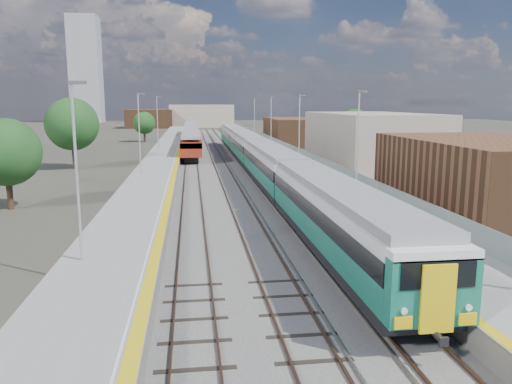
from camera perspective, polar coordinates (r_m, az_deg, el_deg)
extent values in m
plane|color=#47443A|center=(63.89, -2.44, 3.30)|extent=(320.00, 320.00, 0.00)
cube|color=#565451|center=(66.22, -4.57, 3.55)|extent=(10.50, 155.00, 0.06)
cube|color=#4C3323|center=(68.90, -2.16, 3.90)|extent=(0.07, 160.00, 0.14)
cube|color=#4C3323|center=(69.04, -0.97, 3.92)|extent=(0.07, 160.00, 0.14)
cube|color=#4C3323|center=(68.67, -5.07, 3.84)|extent=(0.07, 160.00, 0.14)
cube|color=#4C3323|center=(68.74, -3.87, 3.87)|extent=(0.07, 160.00, 0.14)
cube|color=#4C3323|center=(68.62, -8.00, 3.78)|extent=(0.07, 160.00, 0.14)
cube|color=#4C3323|center=(68.62, -6.80, 3.81)|extent=(0.07, 160.00, 0.14)
cube|color=gray|center=(68.87, -2.43, 3.89)|extent=(0.08, 160.00, 0.10)
cube|color=gray|center=(68.76, -3.60, 3.86)|extent=(0.08, 160.00, 0.10)
cube|color=slate|center=(66.95, 1.86, 4.05)|extent=(4.70, 155.00, 1.00)
cube|color=gray|center=(66.90, 1.86, 4.48)|extent=(4.70, 155.00, 0.03)
cube|color=gold|center=(66.59, 0.07, 4.48)|extent=(0.40, 155.00, 0.01)
cube|color=gray|center=(67.23, 3.72, 5.00)|extent=(0.06, 155.00, 1.20)
cylinder|color=#9EA0A3|center=(37.32, 11.55, 5.58)|extent=(0.12, 0.12, 7.50)
cube|color=#4C4C4F|center=(37.30, 12.12, 11.17)|extent=(0.70, 0.18, 0.14)
cylinder|color=#9EA0A3|center=(56.58, 4.97, 7.24)|extent=(0.12, 0.12, 7.50)
cube|color=#4C4C4F|center=(56.56, 5.27, 10.93)|extent=(0.70, 0.18, 0.14)
cylinder|color=#9EA0A3|center=(76.22, 1.73, 8.02)|extent=(0.12, 0.12, 7.50)
cube|color=#4C4C4F|center=(76.21, 1.94, 10.76)|extent=(0.70, 0.18, 0.14)
cylinder|color=#9EA0A3|center=(96.00, -0.18, 8.46)|extent=(0.12, 0.12, 7.50)
cube|color=#4C4C4F|center=(96.00, -0.03, 10.64)|extent=(0.70, 0.18, 0.14)
cube|color=slate|center=(66.18, -10.48, 3.82)|extent=(4.30, 155.00, 1.00)
cube|color=gray|center=(66.13, -10.50, 4.25)|extent=(4.30, 155.00, 0.03)
cube|color=gold|center=(66.05, -8.85, 4.31)|extent=(0.45, 155.00, 0.01)
cube|color=silver|center=(66.06, -9.15, 4.31)|extent=(0.08, 155.00, 0.01)
cylinder|color=#9EA0A3|center=(21.91, -19.82, 2.08)|extent=(0.12, 0.12, 7.50)
cube|color=#4C4C4F|center=(21.68, -19.75, 11.69)|extent=(0.70, 0.18, 0.14)
cylinder|color=#9EA0A3|center=(47.52, -13.19, 6.46)|extent=(0.12, 0.12, 7.50)
cube|color=#4C4C4F|center=(47.42, -13.06, 10.87)|extent=(0.70, 0.18, 0.14)
cylinder|color=#9EA0A3|center=(73.41, -11.19, 7.75)|extent=(0.12, 0.12, 7.50)
cube|color=#4C4C4F|center=(73.34, -11.10, 10.60)|extent=(0.70, 0.18, 0.14)
cube|color=brown|center=(37.12, 24.33, 1.48)|extent=(9.00, 16.00, 5.20)
cube|color=gray|center=(62.19, 12.88, 5.83)|extent=(11.00, 22.00, 6.40)
cube|color=brown|center=(93.20, 4.07, 6.93)|extent=(8.00, 18.00, 4.80)
cube|color=gray|center=(163.29, -6.25, 8.66)|extent=(20.00, 14.00, 7.00)
cube|color=brown|center=(158.77, -12.05, 8.20)|extent=(14.00, 12.00, 5.60)
cube|color=gray|center=(207.38, -18.88, 13.06)|extent=(11.00, 11.00, 40.00)
cube|color=black|center=(25.09, 9.06, -5.56)|extent=(2.71, 19.40, 0.46)
cube|color=#115941|center=(24.89, 9.11, -3.80)|extent=(2.81, 19.40, 1.13)
cube|color=black|center=(24.69, 9.16, -1.78)|extent=(2.86, 19.40, 0.78)
cube|color=white|center=(24.57, 9.21, -0.37)|extent=(2.81, 19.40, 0.48)
cube|color=gray|center=(24.50, 9.23, 0.59)|extent=(2.49, 19.40, 0.40)
cube|color=black|center=(44.12, 1.78, 1.36)|extent=(2.71, 19.40, 0.46)
cube|color=#115941|center=(44.00, 1.78, 2.39)|extent=(2.81, 19.40, 1.13)
cube|color=black|center=(43.89, 1.79, 3.55)|extent=(2.86, 19.40, 0.78)
cube|color=white|center=(43.82, 1.79, 4.35)|extent=(2.81, 19.40, 0.48)
cube|color=gray|center=(43.78, 1.80, 4.89)|extent=(2.49, 19.40, 0.40)
cube|color=black|center=(63.68, -1.08, 4.08)|extent=(2.71, 19.40, 0.46)
cube|color=#115941|center=(63.60, -1.08, 4.79)|extent=(2.81, 19.40, 1.13)
cube|color=black|center=(63.52, -1.08, 5.60)|extent=(2.86, 19.40, 0.78)
cube|color=white|center=(63.47, -1.09, 6.15)|extent=(2.81, 19.40, 0.48)
cube|color=gray|center=(63.45, -1.09, 6.53)|extent=(2.49, 19.40, 0.40)
cube|color=black|center=(83.40, -2.60, 5.51)|extent=(2.71, 19.40, 0.46)
cube|color=#115941|center=(83.34, -2.60, 6.06)|extent=(2.81, 19.40, 1.13)
cube|color=black|center=(83.28, -2.61, 6.67)|extent=(2.86, 19.40, 0.78)
cube|color=white|center=(83.24, -2.61, 7.10)|extent=(2.81, 19.40, 0.48)
cube|color=gray|center=(83.22, -2.61, 7.38)|extent=(2.49, 19.40, 0.40)
cube|color=#115941|center=(15.90, 19.49, -10.62)|extent=(2.79, 0.60, 2.09)
cube|color=black|center=(15.44, 20.14, -8.92)|extent=(2.29, 0.06, 0.80)
cube|color=#E0BA0E|center=(15.63, 20.08, -11.41)|extent=(1.04, 0.10, 2.09)
cube|color=black|center=(70.57, -7.41, 4.24)|extent=(1.81, 15.36, 0.63)
cube|color=maroon|center=(70.44, -7.44, 5.46)|extent=(2.66, 18.07, 1.90)
cube|color=black|center=(70.40, -7.45, 5.85)|extent=(2.72, 18.07, 0.67)
cube|color=gray|center=(70.34, -7.46, 6.62)|extent=(2.38, 18.07, 0.38)
cube|color=black|center=(89.06, -7.43, 5.46)|extent=(1.81, 15.36, 0.63)
cube|color=maroon|center=(88.96, -7.45, 6.42)|extent=(2.66, 18.07, 1.90)
cube|color=black|center=(88.93, -7.46, 6.73)|extent=(2.72, 18.07, 0.67)
cube|color=gray|center=(88.88, -7.47, 7.34)|extent=(2.38, 18.07, 0.38)
cube|color=black|center=(107.58, -7.45, 6.26)|extent=(1.81, 15.36, 0.63)
cube|color=maroon|center=(107.49, -7.46, 7.05)|extent=(2.66, 18.07, 1.90)
cube|color=black|center=(107.47, -7.47, 7.31)|extent=(2.72, 18.07, 0.67)
cube|color=gray|center=(107.43, -7.48, 7.81)|extent=(2.38, 18.07, 0.38)
cylinder|color=#382619|center=(40.23, -26.31, -0.16)|extent=(0.44, 0.44, 2.30)
sphere|color=#1E491C|center=(39.86, -26.65, 4.09)|extent=(4.85, 4.85, 4.85)
cylinder|color=#382619|center=(62.04, -20.07, 3.83)|extent=(0.44, 0.44, 2.87)
sphere|color=#1E491C|center=(61.78, -20.29, 7.29)|extent=(6.07, 6.07, 6.07)
cylinder|color=#382619|center=(101.24, -12.62, 6.19)|extent=(0.44, 0.44, 2.07)
sphere|color=#1E491C|center=(101.10, -12.68, 7.71)|extent=(4.36, 4.36, 4.36)
cylinder|color=#382619|center=(87.26, 11.11, 5.73)|extent=(0.44, 0.44, 2.32)
sphere|color=#1E491C|center=(87.09, 11.18, 7.71)|extent=(4.89, 4.89, 4.89)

